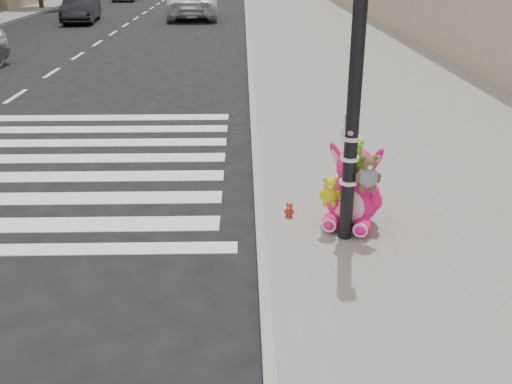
{
  "coord_description": "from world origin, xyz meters",
  "views": [
    {
      "loc": [
        1.34,
        -4.54,
        3.47
      ],
      "look_at": [
        1.49,
        1.84,
        0.75
      ],
      "focal_mm": 40.0,
      "sensor_mm": 36.0,
      "label": 1
    }
  ],
  "objects_px": {
    "signal_pole": "(355,114)",
    "red_teddy": "(289,210)",
    "car_dark_far": "(81,8)",
    "car_white_near": "(193,3)",
    "pink_bunny": "(353,192)"
  },
  "relations": [
    {
      "from": "pink_bunny",
      "to": "car_white_near",
      "type": "xyz_separation_m",
      "value": [
        -4.09,
        25.83,
        0.19
      ]
    },
    {
      "from": "pink_bunny",
      "to": "car_dark_far",
      "type": "bearing_deg",
      "value": 134.1
    },
    {
      "from": "pink_bunny",
      "to": "car_dark_far",
      "type": "distance_m",
      "value": 26.0
    },
    {
      "from": "car_dark_far",
      "to": "car_white_near",
      "type": "xyz_separation_m",
      "value": [
        5.62,
        1.71,
        0.07
      ]
    },
    {
      "from": "red_teddy",
      "to": "car_dark_far",
      "type": "bearing_deg",
      "value": 122.08
    },
    {
      "from": "signal_pole",
      "to": "car_dark_far",
      "type": "distance_m",
      "value": 26.31
    },
    {
      "from": "pink_bunny",
      "to": "red_teddy",
      "type": "xyz_separation_m",
      "value": [
        -0.8,
        0.23,
        -0.35
      ]
    },
    {
      "from": "signal_pole",
      "to": "red_teddy",
      "type": "relative_size",
      "value": 19.62
    },
    {
      "from": "car_dark_far",
      "to": "car_white_near",
      "type": "relative_size",
      "value": 0.76
    },
    {
      "from": "pink_bunny",
      "to": "signal_pole",
      "type": "bearing_deg",
      "value": -86.16
    },
    {
      "from": "red_teddy",
      "to": "car_dark_far",
      "type": "relative_size",
      "value": 0.05
    },
    {
      "from": "signal_pole",
      "to": "car_dark_far",
      "type": "bearing_deg",
      "value": 111.4
    },
    {
      "from": "pink_bunny",
      "to": "car_white_near",
      "type": "distance_m",
      "value": 26.15
    },
    {
      "from": "signal_pole",
      "to": "pink_bunny",
      "type": "height_order",
      "value": "signal_pole"
    },
    {
      "from": "pink_bunny",
      "to": "car_white_near",
      "type": "relative_size",
      "value": 0.2
    }
  ]
}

